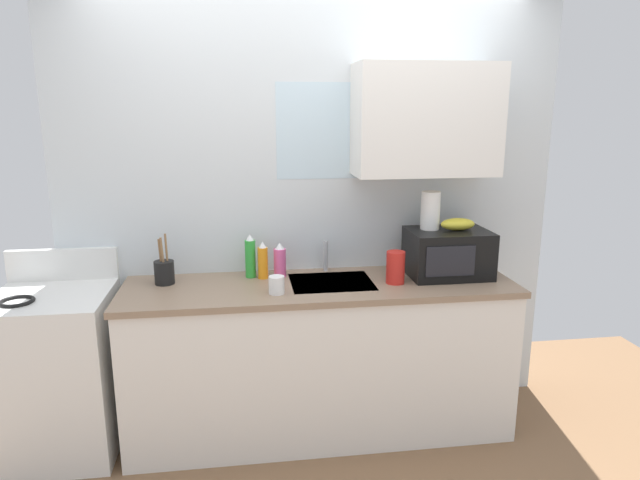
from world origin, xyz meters
name	(u,v)px	position (x,y,z in m)	size (l,w,h in m)	color
kitchen_wall_assembly	(331,195)	(0.11, 0.31, 1.35)	(2.96, 0.42, 2.50)	silver
counter_unit	(320,356)	(0.00, 0.00, 0.46)	(2.19, 0.63, 0.90)	white
sink_faucet	(326,256)	(0.07, 0.24, 0.99)	(0.03, 0.03, 0.19)	#B2B5BA
stove_range	(58,372)	(-1.44, 0.00, 0.46)	(0.60, 0.60, 1.08)	white
microwave	(448,253)	(0.76, 0.05, 1.04)	(0.46, 0.35, 0.27)	black
banana_bunch	(458,224)	(0.81, 0.05, 1.20)	(0.20, 0.11, 0.07)	gold
paper_towel_roll	(430,210)	(0.66, 0.10, 1.28)	(0.11, 0.11, 0.22)	white
dish_soap_bottle_pink	(280,261)	(-0.21, 0.16, 0.99)	(0.07, 0.07, 0.20)	#E55999
dish_soap_bottle_orange	(263,261)	(-0.31, 0.14, 1.00)	(0.06, 0.06, 0.22)	orange
dish_soap_bottle_green	(250,257)	(-0.38, 0.18, 1.02)	(0.06, 0.06, 0.25)	green
cereal_canister	(396,267)	(0.42, -0.05, 0.99)	(0.10, 0.10, 0.18)	red
mug_white	(277,285)	(-0.25, -0.14, 0.95)	(0.08, 0.08, 0.10)	white
utensil_crock	(164,272)	(-0.86, 0.12, 0.97)	(0.11, 0.11, 0.28)	black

